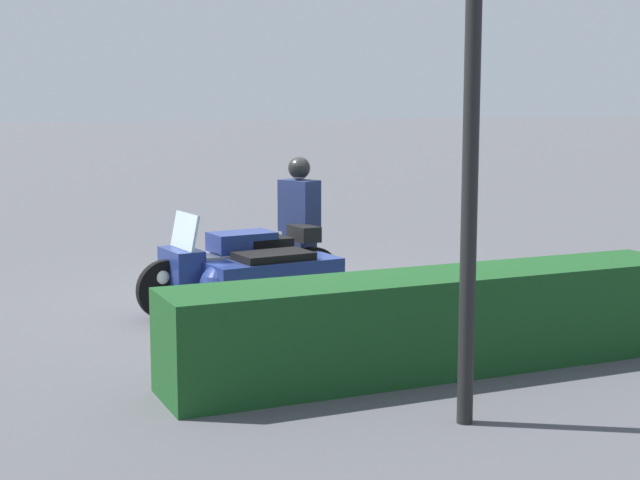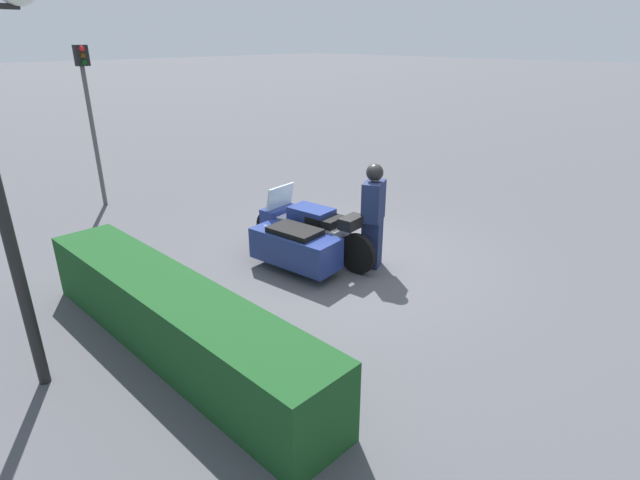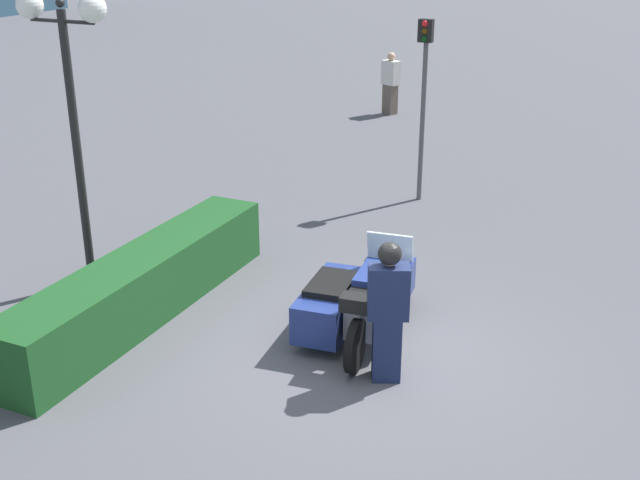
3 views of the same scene
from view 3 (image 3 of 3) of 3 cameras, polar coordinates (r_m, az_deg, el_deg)
ground_plane at (r=9.84m, az=3.43°, el=-8.56°), size 160.00×160.00×0.00m
police_motorcycle at (r=10.30m, az=2.52°, el=-4.12°), size 2.50×1.22×1.16m
officer_rider at (r=9.10m, az=4.85°, el=-4.86°), size 0.44×0.54×1.70m
hedge_bush_curbside at (r=10.96m, az=-12.53°, el=-3.17°), size 4.98×0.82×0.88m
twin_lamp_post at (r=11.37m, az=-17.55°, el=11.94°), size 0.36×1.40×4.11m
traffic_light_near at (r=14.86m, az=7.39°, el=10.95°), size 0.23×0.26×3.35m
pedestrian_bystander at (r=22.19m, az=5.04°, el=11.03°), size 0.46×0.55×1.66m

